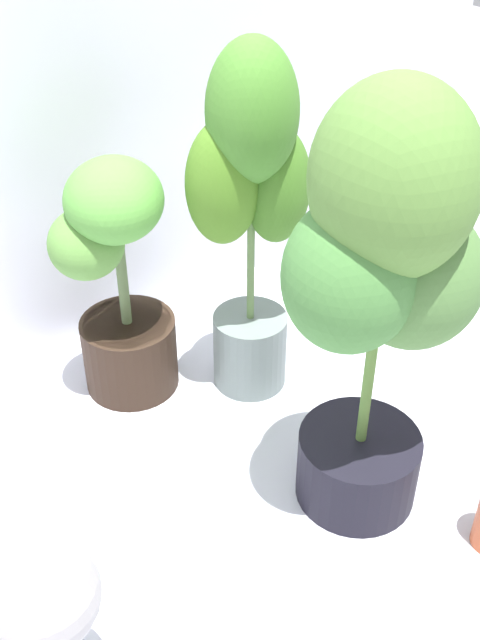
{
  "coord_description": "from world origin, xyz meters",
  "views": [
    {
      "loc": [
        -0.64,
        -0.92,
        1.39
      ],
      "look_at": [
        0.22,
        0.29,
        0.3
      ],
      "focal_mm": 43.11,
      "sensor_mm": 36.0,
      "label": 1
    }
  ],
  "objects": [
    {
      "name": "ground_plane",
      "position": [
        0.0,
        0.0,
        0.0
      ],
      "size": [
        8.0,
        8.0,
        0.0
      ],
      "primitive_type": "plane",
      "color": "silver",
      "rests_on": "ground"
    },
    {
      "name": "potted_plant_front_right",
      "position": [
        0.29,
        -0.08,
        0.6
      ],
      "size": [
        0.5,
        0.42,
        0.99
      ],
      "color": "black",
      "rests_on": "ground"
    },
    {
      "name": "potted_plant_back_center",
      "position": [
        0.04,
        0.57,
        0.35
      ],
      "size": [
        0.38,
        0.35,
        0.66
      ],
      "color": "#322117",
      "rests_on": "ground"
    },
    {
      "name": "potted_plant_back_right",
      "position": [
        0.33,
        0.39,
        0.56
      ],
      "size": [
        0.31,
        0.31,
        0.94
      ],
      "color": "slate",
      "rests_on": "ground"
    },
    {
      "name": "floor_fan",
      "position": [
        -0.48,
        -0.13,
        0.27
      ],
      "size": [
        0.25,
        0.25,
        0.4
      ],
      "rotation": [
        0.0,
        0.0,
        2.89
      ],
      "color": "#23222A",
      "rests_on": "ground"
    }
  ]
}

